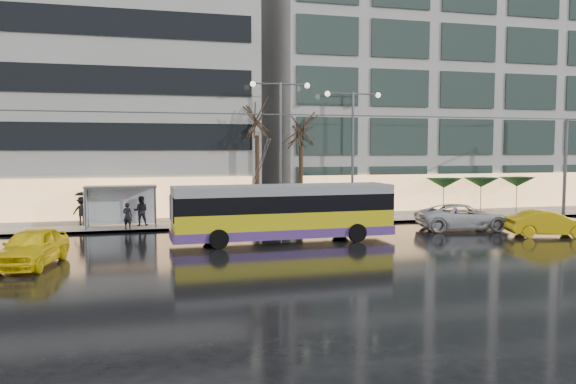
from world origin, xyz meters
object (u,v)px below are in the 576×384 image
object	(u,v)px
taxi_a	(32,247)
trolleybus	(284,214)
bus_shelter	(115,197)
street_lamp_near	(280,132)

from	to	relation	value
taxi_a	trolleybus	bearing A→B (deg)	27.44
bus_shelter	taxi_a	xyz separation A→B (m)	(-2.85, -10.34, -1.16)
street_lamp_near	bus_shelter	bearing A→B (deg)	-179.37
bus_shelter	street_lamp_near	bearing A→B (deg)	0.63
trolleybus	taxi_a	bearing A→B (deg)	-163.91
trolleybus	taxi_a	xyz separation A→B (m)	(-11.69, -3.37, -0.67)
bus_shelter	street_lamp_near	distance (m)	11.14
street_lamp_near	trolleybus	bearing A→B (deg)	-102.25
bus_shelter	taxi_a	size ratio (longest dim) A/B	0.90
bus_shelter	street_lamp_near	world-z (taller)	street_lamp_near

